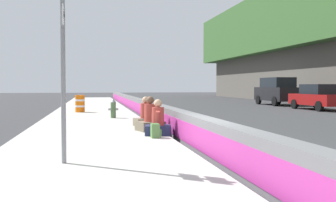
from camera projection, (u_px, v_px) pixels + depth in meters
ground_plane at (208, 155)px, 8.92m from camera, size 160.00×160.00×0.00m
sidewalk_strip at (93, 156)px, 8.40m from camera, size 80.00×4.40×0.14m
jersey_barrier at (208, 137)px, 8.90m from camera, size 76.00×0.45×0.85m
route_sign_post at (63, 54)px, 7.18m from camera, size 0.44×0.09×3.60m
fire_hydrant at (113, 108)px, 17.41m from camera, size 0.26×0.46×0.88m
seated_person_foreground at (158, 124)px, 11.41m from camera, size 0.77×0.86×1.07m
seated_person_middle at (150, 120)px, 12.48m from camera, size 0.91×0.98×1.13m
seated_person_rear at (146, 117)px, 13.83m from camera, size 0.79×0.88×1.08m
backpack at (155, 131)px, 10.78m from camera, size 0.32×0.28×0.40m
construction_barrel at (80, 104)px, 21.20m from camera, size 0.54×0.54×0.95m
parked_car_fourth at (318, 97)px, 25.31m from camera, size 4.53×2.01×1.71m
parked_car_midline at (277, 91)px, 31.53m from camera, size 4.81×2.09×2.28m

